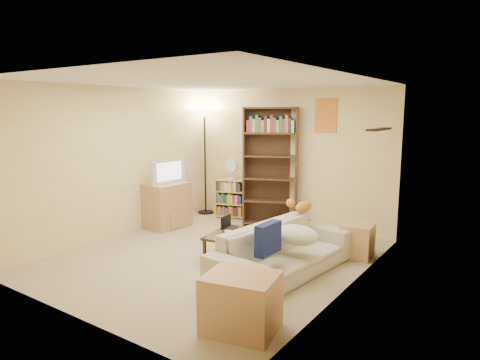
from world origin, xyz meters
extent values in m
plane|color=#C1B390|center=(0.00, 0.00, 0.00)|extent=(4.50, 4.50, 0.00)
cube|color=beige|center=(0.00, 2.25, 1.25)|extent=(4.00, 0.04, 2.50)
cube|color=beige|center=(0.00, -2.25, 1.25)|extent=(4.00, 0.04, 2.50)
cube|color=beige|center=(-2.00, 0.00, 1.25)|extent=(0.04, 4.50, 2.50)
cube|color=beige|center=(2.00, 0.00, 1.25)|extent=(0.04, 4.50, 2.50)
cube|color=white|center=(0.00, 0.00, 2.50)|extent=(4.00, 4.50, 0.04)
cube|color=red|center=(0.72, 2.24, 2.02)|extent=(0.40, 0.02, 0.58)
cube|color=black|center=(1.92, 1.30, 1.85)|extent=(0.12, 0.80, 0.03)
imported|color=beige|center=(1.16, 0.00, 0.32)|extent=(2.37, 1.34, 0.64)
cube|color=navy|center=(1.21, -0.48, 0.61)|extent=(0.13, 0.42, 0.38)
ellipsoid|color=silver|center=(1.32, 0.03, 0.55)|extent=(0.59, 0.42, 0.25)
ellipsoid|color=#C47B29|center=(1.01, 0.86, 0.72)|extent=(0.42, 0.22, 0.16)
sphere|color=#C47B29|center=(0.78, 0.89, 0.74)|extent=(0.14, 0.14, 0.14)
cube|color=#3B2717|center=(0.20, 0.13, 0.35)|extent=(0.58, 0.90, 0.04)
cube|color=#3B2717|center=(0.20, 0.13, 0.07)|extent=(0.55, 0.85, 0.03)
cube|color=#3B2717|center=(0.06, -0.27, 0.19)|extent=(0.04, 0.04, 0.37)
cube|color=#3B2717|center=(0.45, -0.21, 0.19)|extent=(0.04, 0.04, 0.37)
cube|color=#3B2717|center=(-0.05, 0.47, 0.19)|extent=(0.04, 0.04, 0.37)
cube|color=#3B2717|center=(0.35, 0.52, 0.19)|extent=(0.04, 0.04, 0.37)
imported|color=black|center=(0.17, 0.26, 0.39)|extent=(0.40, 0.33, 0.03)
cube|color=white|center=(0.05, 0.25, 0.48)|extent=(0.05, 0.28, 0.19)
imported|color=white|center=(0.36, -0.12, 0.43)|extent=(0.16, 0.16, 0.11)
cube|color=black|center=(0.25, 0.42, 0.38)|extent=(0.11, 0.15, 0.02)
cube|color=tan|center=(-1.70, 0.82, 0.41)|extent=(0.60, 0.80, 0.81)
imported|color=black|center=(-1.70, 0.82, 1.03)|extent=(0.77, 0.23, 0.43)
cube|color=#492B1C|center=(-0.22, 1.98, 1.09)|extent=(1.03, 0.69, 2.17)
cube|color=tan|center=(-1.15, 2.05, 0.38)|extent=(0.64, 0.41, 0.77)
cylinder|color=white|center=(-1.11, 2.03, 0.79)|extent=(0.15, 0.15, 0.04)
cylinder|color=white|center=(-1.11, 2.03, 0.89)|extent=(0.02, 0.02, 0.15)
cylinder|color=white|center=(-1.11, 2.00, 1.05)|extent=(0.27, 0.06, 0.27)
cylinder|color=black|center=(-1.80, 2.05, 0.02)|extent=(0.32, 0.32, 0.03)
cylinder|color=black|center=(-1.80, 2.05, 1.01)|extent=(0.03, 0.03, 2.01)
cone|color=#FFEBC6|center=(-1.80, 2.05, 2.06)|extent=(0.36, 0.36, 0.16)
cube|color=tan|center=(1.72, 1.18, 0.24)|extent=(0.46, 0.46, 0.49)
cube|color=tan|center=(1.52, -1.50, 0.28)|extent=(0.77, 0.69, 0.56)
cube|color=red|center=(-0.06, 2.01, 0.08)|extent=(0.19, 0.15, 0.17)
cube|color=#1966B2|center=(0.24, 1.95, 0.10)|extent=(0.19, 0.15, 0.20)
cube|color=gold|center=(0.53, 1.89, 0.12)|extent=(0.19, 0.15, 0.24)
camera|label=1|loc=(3.69, -4.69, 2.10)|focal=32.00mm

